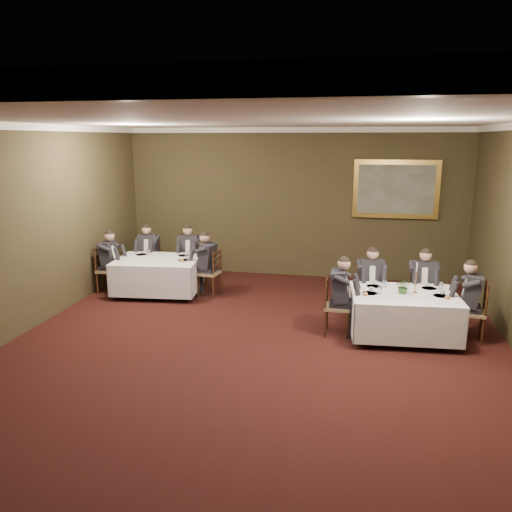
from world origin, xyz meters
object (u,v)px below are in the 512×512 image
(chair_sec_endright, at_px, (210,282))
(painting, at_px, (396,189))
(chair_sec_backleft, at_px, (150,269))
(chair_sec_backright, at_px, (190,270))
(chair_main_endleft, at_px, (336,318))
(diner_sec_backright, at_px, (189,261))
(chair_main_backleft, at_px, (369,303))
(table_main, at_px, (403,312))
(diner_main_endright, at_px, (472,311))
(diner_sec_endleft, at_px, (108,269))
(diner_main_backleft, at_px, (370,291))
(diner_sec_backleft, at_px, (149,260))
(diner_main_backright, at_px, (422,293))
(table_second, at_px, (158,273))
(diner_main_endleft, at_px, (337,305))
(chair_main_backright, at_px, (421,305))
(candlestick, at_px, (416,281))
(chair_main_endright, at_px, (471,324))
(chair_sec_endleft, at_px, (108,279))
(diner_sec_endright, at_px, (209,272))
(centerpiece, at_px, (404,286))

(chair_sec_endright, height_order, painting, painting)
(chair_sec_backleft, height_order, chair_sec_backright, same)
(chair_main_endleft, height_order, chair_sec_endright, same)
(diner_sec_backright, bearing_deg, chair_main_backleft, 151.07)
(table_main, xyz_separation_m, diner_main_endright, (1.08, 0.08, 0.06))
(diner_main_endright, distance_m, diner_sec_endleft, 7.21)
(painting, bearing_deg, chair_sec_backleft, -168.16)
(diner_main_backleft, distance_m, diner_sec_endleft, 5.52)
(diner_main_endright, bearing_deg, diner_sec_backleft, 80.25)
(diner_main_endright, bearing_deg, diner_main_backright, 48.43)
(table_main, relative_size, table_second, 0.97)
(chair_main_backleft, height_order, diner_main_endleft, diner_main_endleft)
(chair_sec_backleft, distance_m, chair_sec_endright, 1.82)
(diner_sec_backright, bearing_deg, chair_sec_endright, 123.56)
(chair_main_backright, bearing_deg, diner_main_endright, 128.12)
(chair_sec_backright, height_order, candlestick, candlestick)
(diner_main_endleft, height_order, painting, painting)
(chair_main_endright, distance_m, chair_sec_endright, 5.13)
(chair_sec_endleft, height_order, painting, painting)
(table_main, bearing_deg, painting, 90.00)
(chair_main_backleft, xyz_separation_m, diner_sec_endleft, (-5.49, 0.50, 0.23))
(diner_main_backleft, height_order, chair_sec_backright, diner_main_backleft)
(chair_sec_endright, height_order, diner_sec_endright, diner_sec_endright)
(table_main, relative_size, diner_sec_backright, 1.35)
(centerpiece, bearing_deg, diner_main_backleft, 120.84)
(diner_sec_endright, bearing_deg, chair_sec_backright, 49.09)
(diner_sec_backright, bearing_deg, chair_main_endright, 149.78)
(chair_main_backright, distance_m, chair_sec_endleft, 6.44)
(diner_sec_backright, height_order, painting, painting)
(chair_main_backright, xyz_separation_m, diner_sec_backleft, (-5.88, 1.38, 0.23))
(chair_main_backleft, bearing_deg, diner_main_endright, 146.13)
(diner_sec_backright, xyz_separation_m, centerpiece, (4.53, -2.40, 0.39))
(chair_main_backleft, relative_size, chair_sec_backright, 1.00)
(chair_main_endleft, distance_m, chair_main_endright, 2.19)
(table_second, height_order, centerpiece, centerpiece)
(chair_sec_backleft, xyz_separation_m, diner_sec_endright, (1.66, -0.74, 0.23))
(diner_main_backleft, bearing_deg, table_main, 113.88)
(chair_main_endleft, height_order, diner_main_endleft, diner_main_endleft)
(diner_sec_backleft, xyz_separation_m, painting, (5.49, 1.16, 1.63))
(diner_main_backleft, bearing_deg, diner_sec_endleft, -13.63)
(diner_main_backright, bearing_deg, painting, -82.21)
(diner_sec_endright, xyz_separation_m, painting, (3.83, 1.89, 1.63))
(chair_main_endleft, bearing_deg, centerpiece, 94.68)
(diner_main_backleft, distance_m, diner_main_backright, 0.93)
(diner_main_backright, distance_m, chair_main_endleft, 1.80)
(diner_sec_endright, bearing_deg, diner_main_endleft, -112.63)
(diner_main_endleft, distance_m, diner_main_endright, 2.16)
(diner_sec_endleft, distance_m, painting, 6.59)
(diner_sec_backleft, bearing_deg, diner_main_backleft, 162.91)
(diner_main_backleft, relative_size, painting, 0.71)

